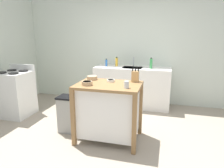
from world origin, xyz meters
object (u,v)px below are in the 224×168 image
(bowl_stoneware_deep, at_px, (87,83))
(drinking_cup, at_px, (126,85))
(stove, at_px, (15,94))
(trash_bin, at_px, (69,114))
(knife_block, at_px, (135,76))
(bottle_hand_soap, at_px, (106,63))
(bowl_ceramic_small, at_px, (92,78))
(bottle_dish_soap, at_px, (151,63))
(kitchen_island, at_px, (109,109))
(bottle_spray_cleaner, at_px, (117,62))
(bowl_ceramic_wide, at_px, (111,81))
(sink_faucet, at_px, (134,62))

(bowl_stoneware_deep, distance_m, drinking_cup, 0.59)
(stove, bearing_deg, trash_bin, -15.32)
(knife_block, xyz_separation_m, bottle_hand_soap, (-0.91, 1.46, -0.02))
(bottle_hand_soap, bearing_deg, bowl_stoneware_deep, -82.05)
(bowl_ceramic_small, distance_m, bottle_dish_soap, 1.65)
(kitchen_island, height_order, stove, stove)
(bowl_ceramic_small, bearing_deg, bowl_stoneware_deep, -80.82)
(bowl_ceramic_small, relative_size, bottle_spray_cleaner, 0.78)
(bowl_ceramic_small, height_order, bottle_hand_soap, bottle_hand_soap)
(drinking_cup, xyz_separation_m, stove, (-2.42, 0.64, -0.50))
(kitchen_island, height_order, bottle_dish_soap, bottle_dish_soap)
(bowl_stoneware_deep, xyz_separation_m, bottle_hand_soap, (-0.26, 1.86, 0.04))
(bowl_ceramic_wide, distance_m, stove, 2.18)
(kitchen_island, height_order, bottle_spray_cleaner, bottle_spray_cleaner)
(bottle_spray_cleaner, height_order, bottle_hand_soap, bottle_spray_cleaner)
(bottle_spray_cleaner, bearing_deg, kitchen_island, -79.95)
(sink_faucet, xyz_separation_m, stove, (-2.20, -1.36, -0.55))
(bowl_ceramic_small, xyz_separation_m, bowl_stoneware_deep, (0.06, -0.37, -0.00))
(bowl_ceramic_small, height_order, trash_bin, bowl_ceramic_small)
(sink_faucet, bearing_deg, bowl_ceramic_small, -104.77)
(bowl_stoneware_deep, relative_size, bottle_dish_soap, 0.66)
(knife_block, relative_size, bottle_spray_cleaner, 1.14)
(bowl_ceramic_wide, distance_m, bottle_dish_soap, 1.57)
(drinking_cup, distance_m, bottle_hand_soap, 2.06)
(knife_block, bearing_deg, bowl_ceramic_small, -177.61)
(kitchen_island, bearing_deg, bottle_spray_cleaner, 100.05)
(bottle_dish_soap, bearing_deg, bowl_ceramic_wide, -108.66)
(trash_bin, distance_m, stove, 1.45)
(bowl_ceramic_wide, relative_size, bottle_dish_soap, 0.51)
(bowl_ceramic_small, xyz_separation_m, bottle_hand_soap, (-0.20, 1.49, 0.04))
(knife_block, relative_size, bowl_stoneware_deep, 1.56)
(kitchen_island, bearing_deg, sink_faucet, 87.47)
(bowl_stoneware_deep, bearing_deg, sink_faucet, 79.58)
(knife_block, xyz_separation_m, bottle_dish_soap, (0.13, 1.39, 0.01))
(bowl_ceramic_wide, xyz_separation_m, sink_faucet, (0.09, 1.68, 0.08))
(kitchen_island, bearing_deg, bowl_stoneware_deep, -151.28)
(kitchen_island, relative_size, bottle_dish_soap, 4.07)
(trash_bin, bearing_deg, stove, 164.68)
(bowl_stoneware_deep, height_order, drinking_cup, drinking_cup)
(bowl_ceramic_small, height_order, stove, stove)
(bowl_ceramic_wide, distance_m, trash_bin, 0.95)
(bottle_spray_cleaner, height_order, bottle_dish_soap, bottle_dish_soap)
(kitchen_island, xyz_separation_m, bowl_stoneware_deep, (-0.28, -0.16, 0.43))
(knife_block, relative_size, bowl_ceramic_small, 1.47)
(stove, bearing_deg, kitchen_island, -12.49)
(bottle_spray_cleaner, distance_m, bottle_hand_soap, 0.24)
(kitchen_island, height_order, bottle_hand_soap, bottle_hand_soap)
(knife_block, height_order, drinking_cup, knife_block)
(bowl_stoneware_deep, distance_m, trash_bin, 0.81)
(bowl_ceramic_wide, bearing_deg, sink_faucet, 87.03)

